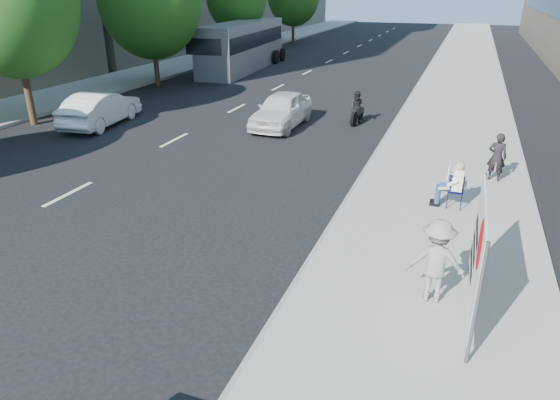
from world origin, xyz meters
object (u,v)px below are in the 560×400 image
at_px(seated_protester, 453,181).
at_px(protest_banner, 477,252).
at_px(bus, 243,46).
at_px(jogger, 436,261).
at_px(white_sedan_near, 282,110).
at_px(pedestrian_woman, 497,157).
at_px(white_sedan_mid, 101,109).
at_px(motorcycle, 357,109).

relative_size(seated_protester, protest_banner, 0.43).
xyz_separation_m(protest_banner, bus, (-16.20, 26.17, 0.23)).
bearing_deg(jogger, white_sedan_near, -61.37).
distance_m(pedestrian_woman, white_sedan_mid, 16.22).
bearing_deg(pedestrian_woman, bus, -42.19).
distance_m(white_sedan_near, motorcycle, 3.46).
relative_size(jogger, motorcycle, 0.82).
relative_size(white_sedan_near, motorcycle, 2.13).
bearing_deg(motorcycle, protest_banner, -62.95).
distance_m(jogger, protest_banner, 0.79).
height_order(seated_protester, bus, bus).
relative_size(white_sedan_near, bus, 0.36).
distance_m(jogger, motorcycle, 14.01).
relative_size(pedestrian_woman, white_sedan_mid, 0.34).
bearing_deg(white_sedan_mid, pedestrian_woman, 166.75).
xyz_separation_m(seated_protester, white_sedan_mid, (-14.95, 4.30, -0.13)).
relative_size(seated_protester, jogger, 0.78).
bearing_deg(pedestrian_woman, seated_protester, 71.14).
xyz_separation_m(seated_protester, protest_banner, (0.56, -4.89, 0.53)).
distance_m(white_sedan_mid, motorcycle, 11.37).
xyz_separation_m(jogger, motorcycle, (-4.32, 13.33, -0.35)).
distance_m(white_sedan_mid, bus, 17.01).
bearing_deg(white_sedan_near, white_sedan_mid, -160.58).
height_order(pedestrian_woman, motorcycle, pedestrian_woman).
relative_size(jogger, protest_banner, 0.55).
xyz_separation_m(seated_protester, pedestrian_woman, (1.18, 2.57, 0.03)).
height_order(white_sedan_near, bus, bus).
bearing_deg(seated_protester, jogger, -91.21).
bearing_deg(bus, seated_protester, -57.97).
xyz_separation_m(jogger, pedestrian_woman, (1.28, 7.31, -0.09)).
bearing_deg(protest_banner, white_sedan_mid, 149.34).
distance_m(seated_protester, motorcycle, 9.67).
bearing_deg(white_sedan_near, pedestrian_woman, -25.82).
relative_size(protest_banner, white_sedan_mid, 0.68).
height_order(protest_banner, motorcycle, protest_banner).
bearing_deg(bus, motorcycle, -52.78).
relative_size(seated_protester, white_sedan_mid, 0.29).
distance_m(jogger, white_sedan_mid, 17.38).
relative_size(motorcycle, bus, 0.17).
bearing_deg(white_sedan_near, jogger, -57.10).
bearing_deg(seated_protester, protest_banner, -83.49).
bearing_deg(white_sedan_mid, jogger, 141.54).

